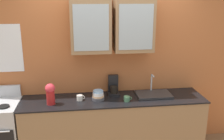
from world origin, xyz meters
name	(u,v)px	position (x,y,z in m)	size (l,w,h in m)	color
back_wall_unit	(111,54)	(-0.01, 0.33, 1.50)	(4.21, 0.41, 2.81)	#B76638
counter	(114,126)	(0.00, 0.00, 0.45)	(2.70, 0.63, 0.90)	#93704C
sink_faucet	(153,94)	(0.62, 0.05, 0.92)	(0.52, 0.35, 0.30)	#2D2D30
bowl_stack	(98,95)	(-0.23, -0.01, 0.96)	(0.18, 0.18, 0.14)	#4C4C54
vase	(50,93)	(-0.90, -0.09, 1.06)	(0.14, 0.14, 0.30)	#B21E1E
cup_near_sink	(127,99)	(0.17, -0.12, 0.93)	(0.12, 0.09, 0.08)	#4C7F59
cup_near_bowls	(80,98)	(-0.50, 0.00, 0.94)	(0.12, 0.09, 0.08)	silver
coffee_maker	(113,87)	(0.02, 0.20, 1.00)	(0.17, 0.20, 0.29)	black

